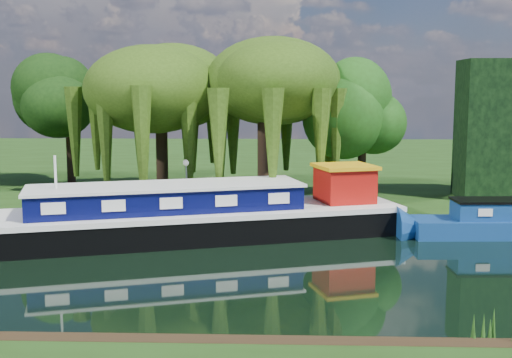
{
  "coord_description": "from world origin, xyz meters",
  "views": [
    {
      "loc": [
        5.51,
        -23.64,
        6.66
      ],
      "look_at": [
        4.48,
        4.38,
        2.8
      ],
      "focal_mm": 45.0,
      "sensor_mm": 36.0,
      "label": 1
    }
  ],
  "objects": [
    {
      "name": "ground",
      "position": [
        0.0,
        0.0,
        0.0
      ],
      "size": [
        120.0,
        120.0,
        0.0
      ],
      "primitive_type": "plane",
      "color": "black"
    },
    {
      "name": "far_bank",
      "position": [
        0.0,
        34.0,
        0.23
      ],
      "size": [
        120.0,
        52.0,
        0.45
      ],
      "primitive_type": "cube",
      "color": "#1B350E",
      "rests_on": "ground"
    },
    {
      "name": "dutch_barge",
      "position": [
        1.64,
        4.93,
        1.02
      ],
      "size": [
        19.86,
        9.9,
        4.1
      ],
      "rotation": [
        0.0,
        0.0,
        0.3
      ],
      "color": "black",
      "rests_on": "ground"
    },
    {
      "name": "red_dinghy",
      "position": [
        -6.7,
        5.25,
        0.0
      ],
      "size": [
        3.18,
        2.65,
        0.57
      ],
      "primitive_type": "imported",
      "rotation": [
        0.0,
        0.0,
        1.86
      ],
      "color": "#9C100B",
      "rests_on": "ground"
    },
    {
      "name": "willow_left",
      "position": [
        -1.47,
        14.06,
        6.61
      ],
      "size": [
        7.08,
        7.08,
        8.48
      ],
      "color": "black",
      "rests_on": "far_bank"
    },
    {
      "name": "willow_right",
      "position": [
        4.65,
        11.8,
        6.54
      ],
      "size": [
        6.85,
        6.85,
        8.34
      ],
      "color": "black",
      "rests_on": "far_bank"
    },
    {
      "name": "tree_far_mid",
      "position": [
        -8.43,
        18.51,
        5.9
      ],
      "size": [
        4.83,
        4.83,
        7.9
      ],
      "color": "black",
      "rests_on": "far_bank"
    },
    {
      "name": "tree_far_right",
      "position": [
        10.3,
        13.55,
        5.24
      ],
      "size": [
        4.24,
        4.24,
        6.94
      ],
      "color": "black",
      "rests_on": "far_bank"
    },
    {
      "name": "conifer_hedge",
      "position": [
        19.0,
        14.0,
        4.45
      ],
      "size": [
        6.0,
        3.0,
        8.0
      ],
      "primitive_type": "cube",
      "color": "black",
      "rests_on": "far_bank"
    },
    {
      "name": "lamppost",
      "position": [
        0.5,
        10.5,
        2.42
      ],
      "size": [
        0.36,
        0.36,
        2.56
      ],
      "color": "silver",
      "rests_on": "far_bank"
    },
    {
      "name": "mooring_posts",
      "position": [
        -0.5,
        8.4,
        0.95
      ],
      "size": [
        19.16,
        0.16,
        1.0
      ],
      "color": "silver",
      "rests_on": "far_bank"
    },
    {
      "name": "reeds_near",
      "position": [
        6.87,
        -7.57,
        0.55
      ],
      "size": [
        33.7,
        1.5,
        1.1
      ],
      "color": "#1B4913",
      "rests_on": "ground"
    }
  ]
}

